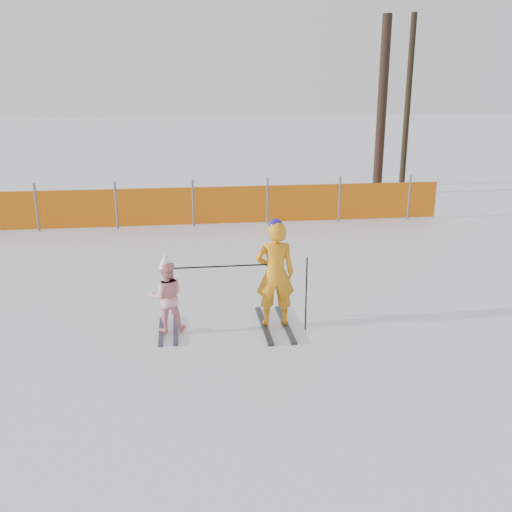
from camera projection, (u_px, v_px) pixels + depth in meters
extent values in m
plane|color=white|center=(260.00, 326.00, 9.01)|extent=(120.00, 120.00, 0.00)
cube|color=black|center=(264.00, 325.00, 8.97)|extent=(0.09, 1.43, 0.04)
cube|color=black|center=(285.00, 324.00, 9.01)|extent=(0.09, 1.43, 0.04)
imported|color=orange|center=(275.00, 274.00, 8.74)|extent=(0.62, 0.42, 1.66)
sphere|color=navy|center=(276.00, 226.00, 8.52)|extent=(0.22, 0.22, 0.22)
cube|color=black|center=(161.00, 331.00, 8.77)|extent=(0.09, 1.05, 0.03)
cube|color=black|center=(176.00, 330.00, 8.79)|extent=(0.09, 1.05, 0.03)
imported|color=#FFA6A9|center=(167.00, 297.00, 8.62)|extent=(0.55, 0.44, 1.10)
cone|color=white|center=(165.00, 260.00, 8.45)|extent=(0.19, 0.19, 0.24)
cylinder|color=black|center=(306.00, 294.00, 8.69)|extent=(0.02, 0.02, 1.18)
cylinder|color=black|center=(221.00, 266.00, 8.59)|extent=(1.41, 0.03, 0.02)
cylinder|color=#595960|center=(37.00, 207.00, 14.61)|extent=(0.06, 0.06, 1.25)
cylinder|color=#595960|center=(116.00, 205.00, 14.87)|extent=(0.06, 0.06, 1.25)
cylinder|color=#595960|center=(193.00, 203.00, 15.13)|extent=(0.06, 0.06, 1.25)
cylinder|color=#595960|center=(267.00, 201.00, 15.38)|extent=(0.06, 0.06, 1.25)
cylinder|color=#595960|center=(339.00, 199.00, 15.64)|extent=(0.06, 0.06, 1.25)
cylinder|color=#595960|center=(409.00, 197.00, 15.90)|extent=(0.06, 0.06, 1.25)
cube|color=#D9650B|center=(132.00, 208.00, 14.94)|extent=(16.78, 0.03, 1.00)
cylinder|color=black|center=(382.00, 108.00, 18.91)|extent=(0.31, 0.31, 5.80)
cylinder|color=black|center=(408.00, 102.00, 20.52)|extent=(0.21, 0.21, 6.03)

